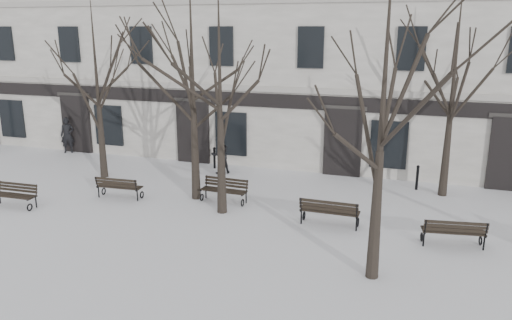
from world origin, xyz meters
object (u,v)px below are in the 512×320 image
at_px(tree_2, 384,83).
at_px(bench_2, 454,231).
at_px(bench_1, 119,186).
at_px(bench_4, 329,211).
at_px(tree_1, 220,70).
at_px(bench_3, 224,189).
at_px(bench_0, 15,194).

height_order(tree_2, bench_2, tree_2).
distance_m(bench_1, bench_4, 7.95).
relative_size(tree_1, bench_2, 4.28).
distance_m(bench_2, bench_3, 7.93).
xyz_separation_m(bench_3, bench_4, (4.07, -1.12, 0.05)).
distance_m(tree_1, bench_1, 6.11).
height_order(tree_1, bench_3, tree_1).
bearing_deg(tree_2, bench_2, 51.64).
height_order(tree_2, bench_1, tree_2).
height_order(bench_0, bench_3, bench_3).
distance_m(tree_2, bench_1, 11.08).
xyz_separation_m(bench_2, bench_3, (-7.78, 1.54, -0.01)).
bearing_deg(bench_3, tree_1, -70.01).
height_order(bench_2, bench_3, bench_2).
bearing_deg(bench_1, bench_0, 28.95).
bearing_deg(bench_0, tree_1, 11.94).
height_order(bench_1, bench_4, bench_4).
bearing_deg(tree_2, tree_1, 150.21).
bearing_deg(bench_3, bench_0, -155.22).
bearing_deg(bench_0, tree_2, -7.79).
bearing_deg(tree_1, bench_0, -166.19).
bearing_deg(bench_0, bench_2, 3.13).
distance_m(tree_1, bench_0, 8.67).
relative_size(bench_0, bench_2, 0.92).
bearing_deg(bench_3, bench_1, -164.38).
relative_size(tree_2, bench_1, 4.58).
height_order(tree_2, bench_0, tree_2).
bearing_deg(bench_4, bench_2, 174.53).
relative_size(bench_1, bench_2, 0.95).
distance_m(tree_1, tree_2, 6.22).
bearing_deg(bench_3, bench_4, -12.94).
bearing_deg(bench_4, tree_1, -0.12).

